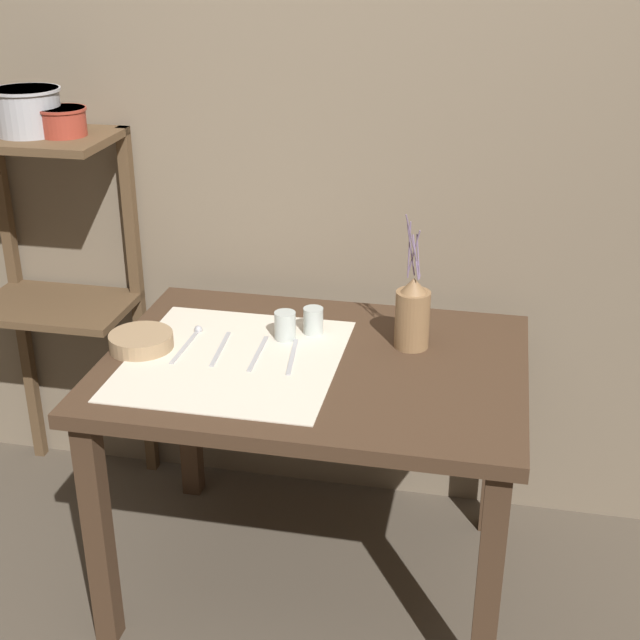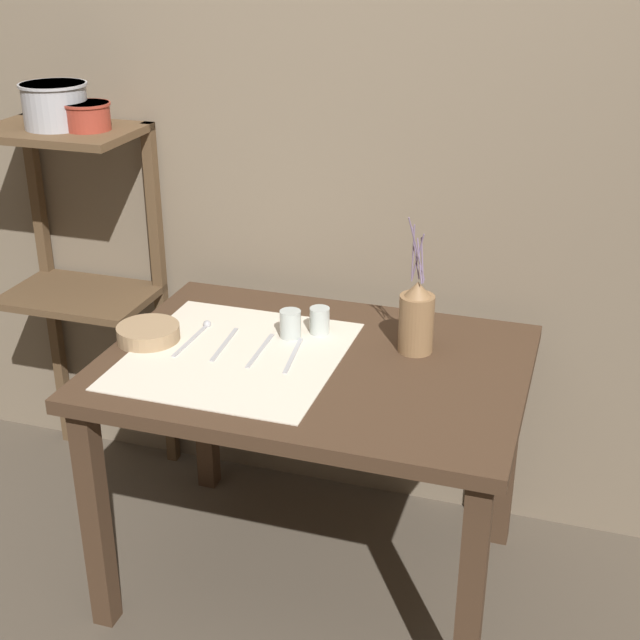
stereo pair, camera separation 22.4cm
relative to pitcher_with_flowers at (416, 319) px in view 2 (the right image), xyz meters
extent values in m
plane|color=brown|center=(-0.24, -0.14, -0.83)|extent=(12.00, 12.00, 0.00)
cube|color=#7A6B56|center=(-0.24, 0.38, 0.37)|extent=(7.00, 0.06, 2.40)
cube|color=#422D1E|center=(-0.24, -0.14, -0.12)|extent=(1.13, 0.82, 0.04)
cube|color=#422D1E|center=(-0.75, -0.49, -0.48)|extent=(0.06, 0.06, 0.69)
cube|color=#422D1E|center=(0.26, -0.49, -0.48)|extent=(0.06, 0.06, 0.69)
cube|color=#422D1E|center=(-0.75, 0.21, -0.48)|extent=(0.06, 0.06, 0.69)
cube|color=#422D1E|center=(0.26, 0.21, -0.48)|extent=(0.06, 0.06, 0.69)
cube|color=brown|center=(-1.16, 0.17, 0.39)|extent=(0.47, 0.33, 0.02)
cube|color=brown|center=(-1.16, 0.17, -0.15)|extent=(0.47, 0.33, 0.02)
cube|color=brown|center=(-1.38, 0.31, -0.21)|extent=(0.04, 0.04, 1.23)
cube|color=brown|center=(-0.94, 0.31, -0.21)|extent=(0.04, 0.04, 1.23)
cube|color=beige|center=(-0.46, -0.18, -0.09)|extent=(0.56, 0.59, 0.00)
cylinder|color=olive|center=(0.00, 0.00, -0.01)|extent=(0.09, 0.09, 0.16)
cone|color=olive|center=(0.00, 0.00, 0.09)|extent=(0.07, 0.07, 0.04)
cylinder|color=slate|center=(0.01, 0.00, 0.17)|extent=(0.02, 0.02, 0.12)
cylinder|color=slate|center=(-0.02, 0.00, 0.19)|extent=(0.01, 0.01, 0.16)
cylinder|color=slate|center=(-0.01, -0.02, 0.20)|extent=(0.04, 0.05, 0.18)
cylinder|color=slate|center=(-0.01, 0.01, 0.18)|extent=(0.03, 0.01, 0.15)
cylinder|color=slate|center=(0.00, 0.00, 0.17)|extent=(0.03, 0.03, 0.12)
cylinder|color=slate|center=(0.00, 0.01, 0.18)|extent=(0.03, 0.02, 0.13)
cylinder|color=#9E7F5B|center=(-0.72, -0.17, -0.07)|extent=(0.18, 0.18, 0.04)
cylinder|color=#B7C1BC|center=(-0.35, -0.03, -0.05)|extent=(0.06, 0.06, 0.08)
cylinder|color=#B7C1BC|center=(-0.28, 0.02, -0.05)|extent=(0.06, 0.06, 0.08)
cube|color=#A8A8AD|center=(-0.61, -0.14, -0.09)|extent=(0.02, 0.21, 0.00)
sphere|color=#A8A8AD|center=(-0.61, -0.03, -0.09)|extent=(0.02, 0.02, 0.02)
cube|color=#A8A8AD|center=(-0.51, -0.13, -0.09)|extent=(0.03, 0.21, 0.00)
cube|color=#A8A8AD|center=(-0.40, -0.14, -0.09)|extent=(0.02, 0.21, 0.00)
cube|color=#A8A8AD|center=(-0.30, -0.14, -0.09)|extent=(0.04, 0.21, 0.00)
cylinder|color=#A8A8AD|center=(-1.16, 0.17, 0.47)|extent=(0.19, 0.19, 0.13)
cylinder|color=#A8A8AD|center=(-1.16, 0.17, 0.53)|extent=(0.20, 0.20, 0.01)
cylinder|color=#9E3828|center=(-1.05, 0.17, 0.44)|extent=(0.13, 0.13, 0.08)
cylinder|color=#9E3828|center=(-1.05, 0.17, 0.48)|extent=(0.14, 0.14, 0.01)
camera|label=1|loc=(0.20, -2.21, 0.99)|focal=50.00mm
camera|label=2|loc=(0.42, -2.16, 0.99)|focal=50.00mm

